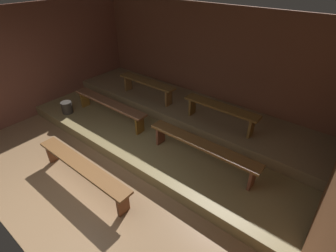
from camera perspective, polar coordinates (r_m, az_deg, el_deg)
name	(u,v)px	position (r m, az deg, el deg)	size (l,w,h in m)	color
ground	(145,151)	(5.35, -5.30, -5.75)	(7.15, 5.30, 0.08)	#8F6D4B
wall_back	(207,62)	(6.33, 8.78, 14.23)	(7.15, 0.06, 2.59)	brown
wall_left	(48,59)	(7.13, -25.58, 13.62)	(0.06, 5.30, 2.59)	brown
platform_lower	(168,129)	(5.74, 0.06, -0.71)	(6.35, 2.91, 0.22)	olive
platform_middle	(187,109)	(6.13, 4.36, 3.99)	(6.35, 1.44, 0.22)	#846F4E
bench_floor_center	(82,168)	(4.59, -18.94, -8.97)	(2.23, 0.28, 0.44)	brown
bench_lower_left	(109,104)	(5.91, -13.27, 4.79)	(2.16, 0.28, 0.44)	brown
bench_lower_right	(202,147)	(4.48, 7.71, -4.66)	(2.16, 0.28, 0.44)	brown
bench_middle_left	(147,84)	(6.29, -4.83, 9.46)	(1.61, 0.28, 0.44)	brown
bench_middle_right	(221,110)	(5.23, 11.86, 3.65)	(1.61, 0.28, 0.44)	brown
pail_lower	(67,107)	(6.57, -21.97, 3.93)	(0.25, 0.25, 0.29)	#332D28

